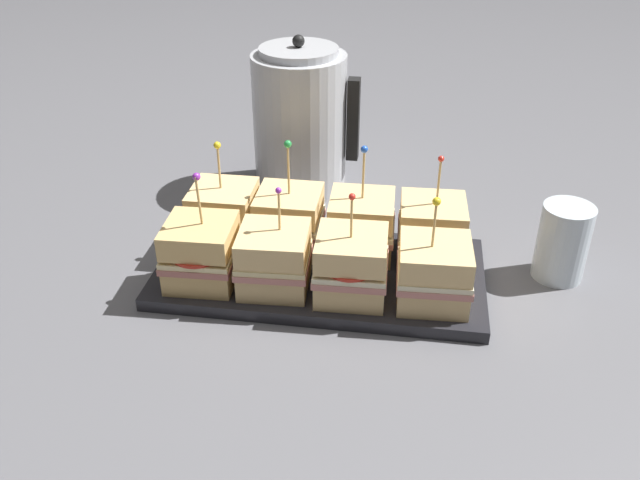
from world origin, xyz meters
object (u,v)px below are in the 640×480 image
(serving_platter, at_px, (320,273))
(sandwich_back_far_left, at_px, (224,215))
(sandwich_front_center_right, at_px, (351,266))
(sandwich_back_center_left, at_px, (289,220))
(sandwich_back_far_right, at_px, (432,231))
(sandwich_front_center_left, at_px, (274,259))
(sandwich_back_center_right, at_px, (361,226))
(sandwich_front_far_right, at_px, (434,273))
(drinking_glass, at_px, (563,242))
(sandwich_front_far_left, at_px, (201,253))
(kettle_steel, at_px, (300,121))

(serving_platter, height_order, sandwich_back_far_left, sandwich_back_far_left)
(serving_platter, xyz_separation_m, sandwich_front_center_right, (0.05, -0.05, 0.05))
(sandwich_back_center_left, xyz_separation_m, sandwich_back_far_right, (0.20, 0.00, -0.00))
(sandwich_back_far_left, bearing_deg, sandwich_front_center_left, -46.75)
(sandwich_front_center_left, bearing_deg, sandwich_back_center_right, 44.02)
(sandwich_front_far_right, relative_size, sandwich_back_center_right, 0.92)
(sandwich_back_far_left, relative_size, sandwich_back_center_right, 0.96)
(sandwich_front_center_left, height_order, sandwich_front_center_right, sandwich_front_center_right)
(sandwich_front_center_left, bearing_deg, drinking_glass, 15.80)
(sandwich_back_far_left, bearing_deg, sandwich_back_far_right, -0.02)
(sandwich_front_center_right, bearing_deg, sandwich_front_far_left, 179.61)
(sandwich_front_far_right, bearing_deg, serving_platter, 161.67)
(serving_platter, distance_m, sandwich_back_far_left, 0.17)
(serving_platter, bearing_deg, sandwich_back_center_left, 136.31)
(sandwich_front_center_right, distance_m, sandwich_back_center_right, 0.11)
(sandwich_front_far_left, relative_size, sandwich_front_far_right, 1.06)
(sandwich_back_center_left, height_order, sandwich_back_far_right, sandwich_back_center_left)
(sandwich_back_far_left, bearing_deg, sandwich_front_far_left, -91.38)
(sandwich_back_far_left, height_order, sandwich_back_center_right, sandwich_back_center_right)
(sandwich_back_far_left, bearing_deg, serving_platter, -19.09)
(serving_platter, xyz_separation_m, sandwich_back_center_left, (-0.05, 0.05, 0.05))
(sandwich_front_center_right, relative_size, drinking_glass, 1.35)
(sandwich_back_far_left, distance_m, kettle_steel, 0.25)
(sandwich_back_far_right, xyz_separation_m, drinking_glass, (0.18, 0.01, -0.01))
(sandwich_back_far_left, bearing_deg, drinking_glass, 0.77)
(sandwich_front_center_left, distance_m, sandwich_front_center_right, 0.10)
(serving_platter, distance_m, sandwich_back_center_right, 0.09)
(sandwich_front_center_left, relative_size, sandwich_front_far_right, 0.94)
(sandwich_back_center_left, bearing_deg, sandwich_back_far_right, 0.44)
(serving_platter, relative_size, sandwich_back_far_left, 2.88)
(sandwich_front_far_left, xyz_separation_m, sandwich_front_center_left, (0.10, 0.00, -0.00))
(sandwich_front_center_right, bearing_deg, drinking_glass, 21.64)
(sandwich_front_center_right, bearing_deg, sandwich_front_far_right, 1.27)
(sandwich_front_far_right, xyz_separation_m, sandwich_back_far_left, (-0.31, 0.10, 0.00))
(sandwich_front_center_right, bearing_deg, serving_platter, 132.42)
(sandwich_back_far_left, height_order, sandwich_back_far_right, same)
(sandwich_front_far_left, bearing_deg, sandwich_back_center_right, 26.87)
(kettle_steel, bearing_deg, sandwich_front_far_right, -55.52)
(sandwich_front_center_left, bearing_deg, serving_platter, 43.36)
(sandwich_back_center_right, relative_size, drinking_glass, 1.49)
(sandwich_back_center_right, bearing_deg, serving_platter, -135.32)
(serving_platter, relative_size, sandwich_front_far_right, 2.99)
(kettle_steel, relative_size, drinking_glass, 2.40)
(sandwich_front_far_left, xyz_separation_m, sandwich_back_far_left, (0.00, 0.10, -0.00))
(sandwich_back_center_right, bearing_deg, sandwich_back_far_left, 179.79)
(sandwich_back_far_left, relative_size, sandwich_back_far_right, 1.00)
(sandwich_back_far_right, bearing_deg, sandwich_front_center_right, -134.04)
(kettle_steel, bearing_deg, sandwich_back_far_left, -107.24)
(serving_platter, height_order, kettle_steel, kettle_steel)
(sandwich_front_center_right, bearing_deg, sandwich_back_far_left, 152.05)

